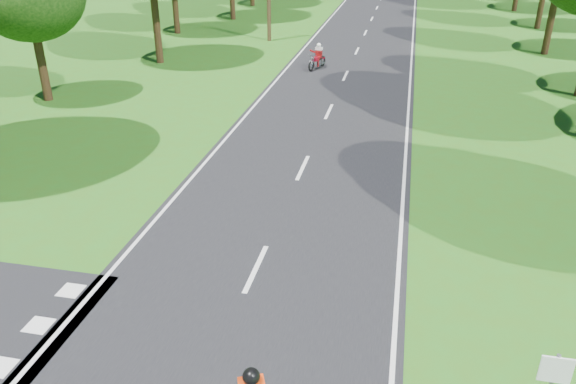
# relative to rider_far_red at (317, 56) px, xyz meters

# --- Properties ---
(ground) EXTENTS (160.00, 160.00, 0.00)m
(ground) POSITION_rel_rider_far_red_xyz_m (1.69, -21.19, -0.69)
(ground) COLOR #305E15
(ground) RESTS_ON ground
(road_markings) EXTENTS (7.40, 140.00, 0.01)m
(road_markings) POSITION_rel_rider_far_red_xyz_m (1.56, 26.93, -0.67)
(road_markings) COLOR silver
(road_markings) RESTS_ON main_road
(rider_far_red) EXTENTS (1.01, 1.70, 1.34)m
(rider_far_red) POSITION_rel_rider_far_red_xyz_m (0.00, 0.00, 0.00)
(rider_far_red) COLOR #B20D23
(rider_far_red) RESTS_ON main_road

